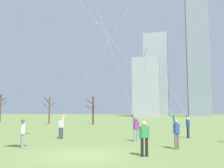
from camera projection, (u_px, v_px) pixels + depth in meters
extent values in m
plane|color=#7A934C|center=(82.00, 155.00, 12.15)|extent=(400.00, 400.00, 0.00)
cylinder|color=#726656|center=(178.00, 141.00, 14.03)|extent=(0.14, 0.14, 0.85)
cylinder|color=#726656|center=(176.00, 142.00, 13.88)|extent=(0.14, 0.14, 0.85)
cube|color=#2D4CA5|center=(176.00, 129.00, 14.03)|extent=(0.36, 0.39, 0.54)
sphere|color=tan|center=(176.00, 122.00, 14.07)|extent=(0.22, 0.22, 0.22)
cylinder|color=#2D4CA5|center=(179.00, 129.00, 14.16)|extent=(0.09, 0.09, 0.55)
cylinder|color=#2D4CA5|center=(174.00, 120.00, 13.94)|extent=(0.19, 0.22, 0.56)
cylinder|color=silver|center=(115.00, 45.00, 12.12)|extent=(5.27, 5.91, 6.79)
cylinder|color=#33384C|center=(60.00, 133.00, 19.49)|extent=(0.14, 0.14, 0.85)
cylinder|color=#33384C|center=(62.00, 133.00, 19.40)|extent=(0.14, 0.14, 0.85)
cube|color=white|center=(61.00, 124.00, 19.52)|extent=(0.37, 0.26, 0.54)
sphere|color=tan|center=(61.00, 119.00, 19.57)|extent=(0.22, 0.22, 0.22)
cylinder|color=white|center=(59.00, 124.00, 19.61)|extent=(0.09, 0.09, 0.55)
cylinder|color=white|center=(63.00, 118.00, 19.49)|extent=(0.22, 0.13, 0.56)
cylinder|color=silver|center=(112.00, 35.00, 18.71)|extent=(7.97, 1.03, 11.70)
cylinder|color=#33384C|center=(189.00, 133.00, 19.85)|extent=(0.14, 0.14, 0.85)
cylinder|color=#33384C|center=(188.00, 132.00, 20.07)|extent=(0.14, 0.14, 0.85)
cube|color=#2D4CA5|center=(188.00, 124.00, 20.04)|extent=(0.30, 0.39, 0.54)
sphere|color=beige|center=(188.00, 119.00, 20.08)|extent=(0.22, 0.22, 0.22)
cylinder|color=#2D4CA5|center=(189.00, 124.00, 19.83)|extent=(0.09, 0.09, 0.55)
cylinder|color=#2D4CA5|center=(187.00, 117.00, 20.30)|extent=(0.15, 0.22, 0.56)
cube|color=purple|center=(146.00, 51.00, 29.56)|extent=(0.38, 1.41, 1.36)
cylinder|color=black|center=(146.00, 51.00, 29.56)|extent=(0.35, 0.19, 0.87)
cylinder|color=purple|center=(144.00, 63.00, 29.34)|extent=(0.02, 0.02, 1.97)
cylinder|color=silver|center=(163.00, 77.00, 24.94)|extent=(4.01, 7.77, 7.28)
cylinder|color=gray|center=(138.00, 135.00, 17.63)|extent=(0.14, 0.14, 0.85)
cylinder|color=gray|center=(135.00, 135.00, 17.54)|extent=(0.14, 0.14, 0.85)
cube|color=purple|center=(136.00, 125.00, 17.66)|extent=(0.39, 0.37, 0.54)
sphere|color=brown|center=(136.00, 120.00, 17.70)|extent=(0.22, 0.22, 0.22)
cylinder|color=purple|center=(139.00, 126.00, 17.74)|extent=(0.09, 0.09, 0.55)
cylinder|color=purple|center=(133.00, 118.00, 17.63)|extent=(0.22, 0.19, 0.56)
cylinder|color=silver|center=(97.00, 9.00, 16.46)|extent=(3.77, 4.97, 13.66)
cylinder|color=black|center=(147.00, 147.00, 11.75)|extent=(0.14, 0.14, 0.85)
cylinder|color=black|center=(142.00, 147.00, 11.70)|extent=(0.14, 0.14, 0.85)
cube|color=#338C4C|center=(144.00, 132.00, 11.80)|extent=(0.39, 0.33, 0.54)
sphere|color=beige|center=(144.00, 123.00, 11.84)|extent=(0.22, 0.22, 0.22)
cylinder|color=#338C4C|center=(148.00, 132.00, 11.85)|extent=(0.09, 0.09, 0.55)
cylinder|color=#338C4C|center=(140.00, 133.00, 11.75)|extent=(0.09, 0.09, 0.55)
cylinder|color=gray|center=(22.00, 141.00, 14.30)|extent=(0.14, 0.14, 0.85)
cylinder|color=gray|center=(22.00, 141.00, 14.11)|extent=(0.14, 0.14, 0.85)
cube|color=white|center=(23.00, 128.00, 14.28)|extent=(0.37, 0.39, 0.54)
sphere|color=tan|center=(23.00, 121.00, 14.32)|extent=(0.22, 0.22, 0.22)
cylinder|color=white|center=(22.00, 129.00, 14.47)|extent=(0.09, 0.09, 0.55)
cylinder|color=white|center=(23.00, 129.00, 14.09)|extent=(0.09, 0.09, 0.55)
cylinder|color=silver|center=(136.00, 50.00, 31.90)|extent=(5.66, 4.15, 19.51)
cylinder|color=#3F3833|center=(118.00, 127.00, 33.51)|extent=(0.10, 0.10, 0.08)
cylinder|color=silver|center=(153.00, 15.00, 33.48)|extent=(0.89, 3.37, 29.32)
cylinder|color=#3F3833|center=(157.00, 129.00, 30.16)|extent=(0.10, 0.10, 0.08)
cylinder|color=silver|center=(16.00, 52.00, 40.86)|extent=(5.43, 3.70, 23.14)
cylinder|color=#3F3833|center=(34.00, 124.00, 40.73)|extent=(0.10, 0.10, 0.08)
cylinder|color=brown|center=(49.00, 110.00, 44.03)|extent=(0.27, 0.27, 4.54)
cylinder|color=brown|center=(47.00, 101.00, 43.26)|extent=(0.24, 2.01, 1.05)
cylinder|color=brown|center=(46.00, 106.00, 43.59)|extent=(0.66, 1.31, 0.77)
cylinder|color=brown|center=(52.00, 104.00, 44.36)|extent=(0.85, 0.76, 1.00)
cylinder|color=#4C3828|center=(93.00, 110.00, 41.35)|extent=(0.31, 0.31, 4.57)
cylinder|color=#4C3828|center=(90.00, 108.00, 41.10)|extent=(1.03, 0.97, 0.60)
cylinder|color=#4C3828|center=(93.00, 108.00, 40.67)|extent=(0.68, 1.51, 1.15)
cylinder|color=#4C3828|center=(90.00, 102.00, 41.48)|extent=(1.16, 0.47, 0.74)
cylinder|color=brown|center=(0.00, 108.00, 50.42)|extent=(0.34, 0.34, 5.54)
cylinder|color=brown|center=(4.00, 104.00, 50.51)|extent=(1.26, 0.41, 0.99)
cylinder|color=brown|center=(4.00, 99.00, 50.30)|extent=(1.60, 0.42, 0.76)
cylinder|color=brown|center=(0.00, 95.00, 50.22)|extent=(0.54, 0.97, 0.48)
cube|color=gray|center=(197.00, 49.00, 116.91)|extent=(9.65, 9.02, 61.48)
cube|color=#9EA3AD|center=(156.00, 75.00, 130.68)|extent=(11.99, 10.37, 41.87)
cube|color=#9EA3AD|center=(146.00, 87.00, 112.96)|extent=(11.77, 5.94, 26.15)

